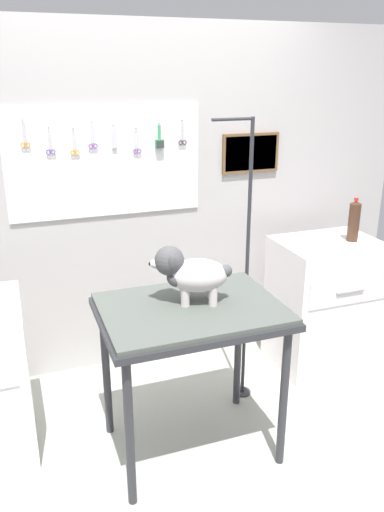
{
  "coord_description": "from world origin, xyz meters",
  "views": [
    {
      "loc": [
        -0.78,
        -2.0,
        2.0
      ],
      "look_at": [
        0.05,
        0.3,
        1.11
      ],
      "focal_mm": 36.04,
      "sensor_mm": 36.0,
      "label": 1
    }
  ],
  "objects_px": {
    "soda_bottle": "(354,221)",
    "grooming_arm": "(245,277)",
    "grooming_table": "(191,322)",
    "cabinet_right": "(324,303)",
    "dog": "(190,273)"
  },
  "relations": [
    {
      "from": "soda_bottle",
      "to": "grooming_arm",
      "type": "bearing_deg",
      "value": -170.25
    },
    {
      "from": "grooming_table",
      "to": "grooming_arm",
      "type": "distance_m",
      "value": 0.6
    },
    {
      "from": "grooming_table",
      "to": "cabinet_right",
      "type": "bearing_deg",
      "value": 24.66
    },
    {
      "from": "soda_bottle",
      "to": "grooming_table",
      "type": "bearing_deg",
      "value": -159.2
    },
    {
      "from": "dog",
      "to": "soda_bottle",
      "type": "height_order",
      "value": "soda_bottle"
    },
    {
      "from": "grooming_table",
      "to": "cabinet_right",
      "type": "xyz_separation_m",
      "value": [
        1.19,
        0.55,
        -0.32
      ]
    },
    {
      "from": "cabinet_right",
      "to": "soda_bottle",
      "type": "distance_m",
      "value": 0.61
    },
    {
      "from": "grooming_arm",
      "to": "soda_bottle",
      "type": "height_order",
      "value": "grooming_arm"
    },
    {
      "from": "grooming_table",
      "to": "cabinet_right",
      "type": "relative_size",
      "value": 1.02
    },
    {
      "from": "dog",
      "to": "soda_bottle",
      "type": "distance_m",
      "value": 1.41
    },
    {
      "from": "grooming_table",
      "to": "soda_bottle",
      "type": "distance_m",
      "value": 1.46
    },
    {
      "from": "grooming_table",
      "to": "cabinet_right",
      "type": "distance_m",
      "value": 1.35
    },
    {
      "from": "grooming_arm",
      "to": "dog",
      "type": "bearing_deg",
      "value": -146.18
    },
    {
      "from": "grooming_arm",
      "to": "cabinet_right",
      "type": "relative_size",
      "value": 1.93
    },
    {
      "from": "grooming_table",
      "to": "grooming_arm",
      "type": "height_order",
      "value": "grooming_arm"
    }
  ]
}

